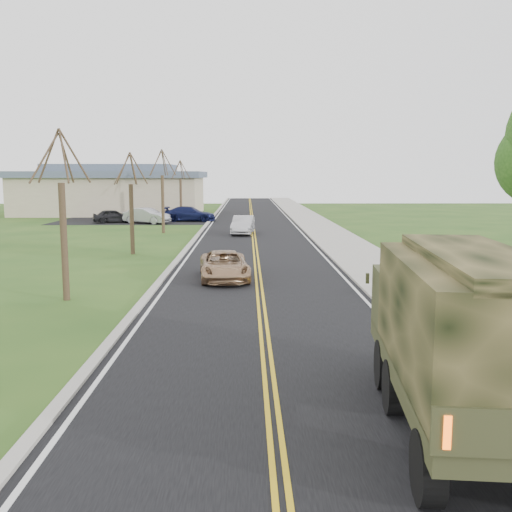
{
  "coord_description": "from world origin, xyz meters",
  "views": [
    {
      "loc": [
        -0.48,
        -10.22,
        4.47
      ],
      "look_at": [
        -0.19,
        8.51,
        1.8
      ],
      "focal_mm": 40.0,
      "sensor_mm": 36.0,
      "label": 1
    }
  ],
  "objects_px": {
    "military_truck": "(462,328)",
    "utility_box_near": "(477,356)",
    "sedan_silver": "(243,225)",
    "suv_champagne": "(224,266)"
  },
  "relations": [
    {
      "from": "military_truck",
      "to": "utility_box_near",
      "type": "relative_size",
      "value": 8.5
    },
    {
      "from": "sedan_silver",
      "to": "utility_box_near",
      "type": "xyz_separation_m",
      "value": [
        5.4,
        -30.94,
        -0.2
      ]
    },
    {
      "from": "military_truck",
      "to": "utility_box_near",
      "type": "bearing_deg",
      "value": 68.34
    },
    {
      "from": "suv_champagne",
      "to": "utility_box_near",
      "type": "relative_size",
      "value": 5.49
    },
    {
      "from": "military_truck",
      "to": "suv_champagne",
      "type": "relative_size",
      "value": 1.55
    },
    {
      "from": "sedan_silver",
      "to": "utility_box_near",
      "type": "relative_size",
      "value": 5.3
    },
    {
      "from": "military_truck",
      "to": "sedan_silver",
      "type": "relative_size",
      "value": 1.6
    },
    {
      "from": "sedan_silver",
      "to": "utility_box_near",
      "type": "height_order",
      "value": "sedan_silver"
    },
    {
      "from": "military_truck",
      "to": "sedan_silver",
      "type": "height_order",
      "value": "military_truck"
    },
    {
      "from": "suv_champagne",
      "to": "sedan_silver",
      "type": "distance_m",
      "value": 18.86
    }
  ]
}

